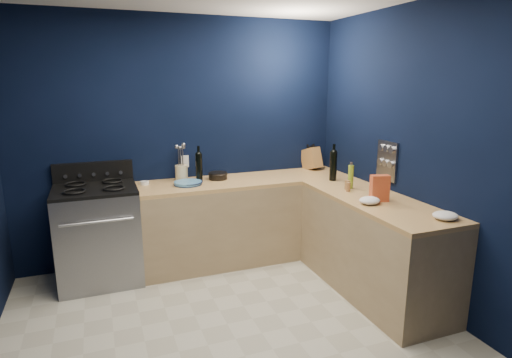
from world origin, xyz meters
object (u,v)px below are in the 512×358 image
utensil_crock (182,173)px  crouton_bag (380,188)px  gas_range (99,236)px  knife_block (311,159)px  plate_stack (188,183)px

utensil_crock → crouton_bag: (1.47, -1.41, 0.04)m
gas_range → knife_block: size_ratio=3.74×
plate_stack → utensil_crock: size_ratio=1.71×
gas_range → utensil_crock: bearing=13.2°
plate_stack → crouton_bag: size_ratio=1.19×
gas_range → plate_stack: bearing=-1.1°
gas_range → plate_stack: 1.00m
gas_range → crouton_bag: 2.69m
gas_range → crouton_bag: size_ratio=3.91×
utensil_crock → knife_block: size_ratio=0.67×
gas_range → knife_block: bearing=5.6°
gas_range → utensil_crock: utensil_crock is taller
utensil_crock → knife_block: 1.57m
knife_block → gas_range: bearing=173.5°
plate_stack → crouton_bag: (1.45, -1.19, 0.10)m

